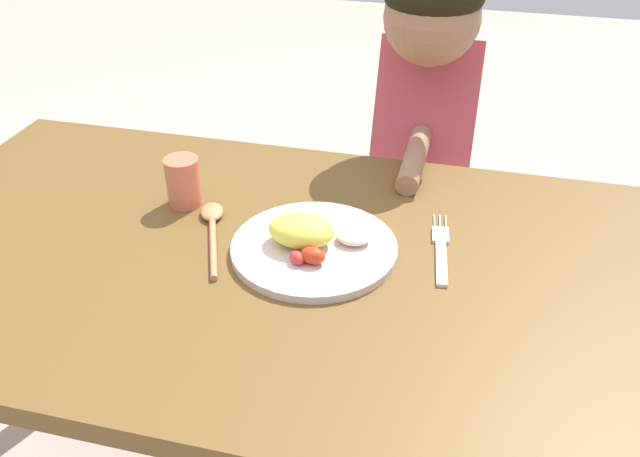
# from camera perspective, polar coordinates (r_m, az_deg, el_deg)

# --- Properties ---
(dining_table) EXTENTS (1.31, 0.76, 0.67)m
(dining_table) POSITION_cam_1_polar(r_m,az_deg,el_deg) (1.14, -4.40, -5.08)
(dining_table) COLOR brown
(dining_table) RESTS_ON ground_plane
(plate) EXTENTS (0.27, 0.27, 0.06)m
(plate) POSITION_cam_1_polar(r_m,az_deg,el_deg) (1.09, -0.67, -1.24)
(plate) COLOR beige
(plate) RESTS_ON dining_table
(fork) EXTENTS (0.04, 0.20, 0.01)m
(fork) POSITION_cam_1_polar(r_m,az_deg,el_deg) (1.11, 10.04, -1.79)
(fork) COLOR silver
(fork) RESTS_ON dining_table
(spoon) EXTENTS (0.11, 0.21, 0.02)m
(spoon) POSITION_cam_1_polar(r_m,az_deg,el_deg) (1.17, -8.95, 0.35)
(spoon) COLOR tan
(spoon) RESTS_ON dining_table
(drinking_cup) EXTENTS (0.06, 0.06, 0.09)m
(drinking_cup) POSITION_cam_1_polar(r_m,az_deg,el_deg) (1.23, -11.32, 3.85)
(drinking_cup) COLOR #DA6E50
(drinking_cup) RESTS_ON dining_table
(person) EXTENTS (0.21, 0.41, 1.02)m
(person) POSITION_cam_1_polar(r_m,az_deg,el_deg) (1.55, 8.48, 5.55)
(person) COLOR #4D4964
(person) RESTS_ON ground_plane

